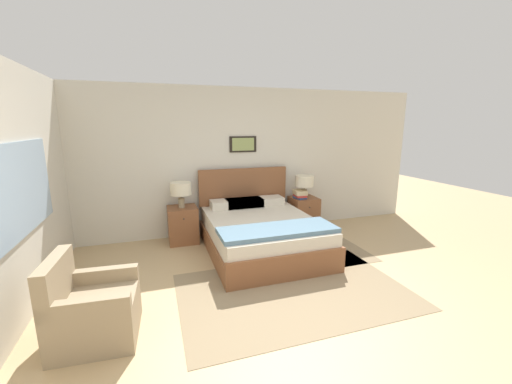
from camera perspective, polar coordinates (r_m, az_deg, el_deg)
ground_plane at (r=3.51m, az=7.53°, el=-21.82°), size 16.00×16.00×0.00m
wall_back at (r=5.69m, az=-4.84°, el=5.51°), size 7.61×0.09×2.60m
wall_left at (r=4.29m, az=-35.99°, el=1.00°), size 0.08×5.26×2.60m
area_rug_main at (r=3.97m, az=6.89°, el=-17.44°), size 2.70×1.74×0.01m
area_rug_bedside at (r=5.30m, az=13.62°, el=-9.81°), size 0.87×1.36×0.01m
bed at (r=4.96m, az=0.89°, el=-7.26°), size 1.63×2.08×1.19m
armchair at (r=3.43m, az=-27.72°, el=-18.53°), size 0.75×0.72×0.82m
nightstand_near_window at (r=5.46m, az=-13.14°, el=-5.79°), size 0.48×0.49×0.61m
nightstand_by_door at (r=6.06m, az=8.62°, el=-3.79°), size 0.48×0.49×0.61m
table_lamp_near_window at (r=5.28m, az=-13.51°, el=0.44°), size 0.34×0.34×0.43m
table_lamp_by_door at (r=5.89m, az=8.80°, el=1.85°), size 0.34×0.34×0.43m
book_thick_bottom at (r=5.89m, az=7.98°, el=-0.99°), size 0.20×0.25×0.04m
book_hardcover_middle at (r=5.88m, az=7.99°, el=-0.63°), size 0.21×0.28×0.04m
book_novel_upper at (r=5.88m, az=8.01°, el=-0.24°), size 0.23×0.27×0.04m
book_slim_near_top at (r=5.87m, az=8.02°, el=0.14°), size 0.26×0.30×0.04m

